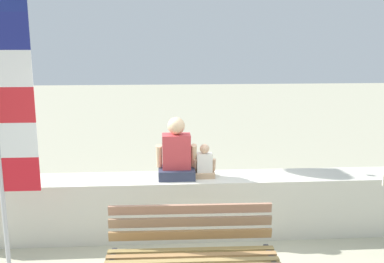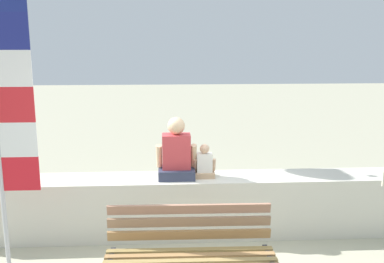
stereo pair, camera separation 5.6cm
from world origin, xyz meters
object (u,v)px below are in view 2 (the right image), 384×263
Objects in this scene: person_adult at (176,154)px; person_child at (204,164)px; flag_banner at (8,103)px; park_bench at (190,257)px.

person_child is at bearing 0.07° from person_adult.
person_adult is 0.25× the size of flag_banner.
person_child is at bearing 79.66° from park_bench.
person_adult is (-0.10, 1.44, 0.67)m from park_bench.
park_bench is 1.59m from person_adult.
flag_banner is (-1.87, 0.67, 1.46)m from park_bench.
person_child is 0.14× the size of flag_banner.
flag_banner is (-1.77, -0.77, 0.79)m from person_adult.
park_bench is 1.55m from person_child.
park_bench is at bearing -19.74° from flag_banner.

